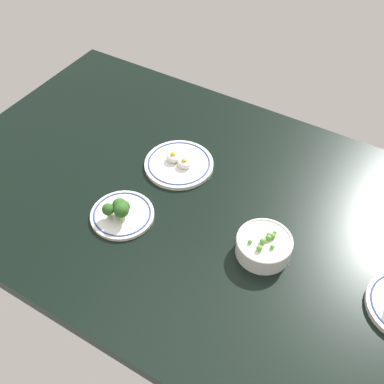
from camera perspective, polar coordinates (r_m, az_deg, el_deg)
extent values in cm
cube|color=black|center=(136.72, 0.00, -1.14)|extent=(153.73, 97.97, 4.00)
cylinder|color=white|center=(131.46, -8.48, -2.78)|extent=(17.73, 17.73, 1.02)
torus|color=#33478C|center=(131.08, -8.51, -2.64)|extent=(16.10, 16.10, 0.50)
cylinder|color=#9EBC72|center=(130.16, -8.25, -2.45)|extent=(1.27, 1.27, 1.83)
sphere|color=#2D6023|center=(128.45, -8.35, -1.79)|extent=(3.62, 3.62, 3.62)
cylinder|color=#9EBC72|center=(130.51, -8.69, -2.34)|extent=(1.44, 1.44, 1.82)
sphere|color=#2D6023|center=(128.68, -8.81, -1.63)|extent=(4.12, 4.12, 4.12)
cylinder|color=#9EBC72|center=(128.68, -8.48, -3.02)|extent=(1.45, 1.45, 2.49)
sphere|color=#2D6023|center=(126.57, -8.61, -2.20)|extent=(4.15, 4.15, 4.15)
cylinder|color=#9EBC72|center=(130.04, -10.04, -2.76)|extent=(1.19, 1.19, 2.04)
sphere|color=#2D6023|center=(128.32, -10.18, -2.09)|extent=(3.39, 3.39, 3.39)
cylinder|color=white|center=(143.92, -1.60, 3.39)|extent=(21.20, 21.20, 1.19)
torus|color=#33478C|center=(143.51, -1.60, 3.56)|extent=(19.16, 19.16, 0.50)
ellipsoid|color=white|center=(141.67, -0.93, 3.52)|extent=(4.20, 4.20, 2.31)
sphere|color=yellow|center=(140.95, -0.93, 3.82)|extent=(1.68, 1.68, 1.68)
ellipsoid|color=white|center=(143.68, -2.28, 4.26)|extent=(4.40, 4.40, 2.42)
sphere|color=yellow|center=(142.94, -2.29, 4.58)|extent=(1.76, 1.76, 1.76)
cylinder|color=white|center=(122.24, 8.71, -6.57)|extent=(14.30, 14.30, 5.06)
torus|color=white|center=(120.24, 8.85, -5.85)|extent=(14.53, 14.53, 0.80)
sphere|color=#599E38|center=(120.47, 9.80, -5.31)|extent=(1.51, 1.51, 1.51)
sphere|color=#599E38|center=(120.75, 9.32, -5.15)|extent=(1.23, 1.23, 1.23)
sphere|color=#599E38|center=(117.57, 8.20, -6.81)|extent=(1.58, 1.58, 1.58)
sphere|color=#599E38|center=(118.80, 7.09, -6.02)|extent=(1.12, 1.12, 1.12)
sphere|color=#599E38|center=(121.43, 10.04, -4.92)|extent=(1.13, 1.13, 1.13)
sphere|color=#599E38|center=(119.97, 9.32, -5.51)|extent=(1.53, 1.53, 1.53)
sphere|color=#599E38|center=(118.59, 9.76, -6.61)|extent=(1.18, 1.18, 1.18)
sphere|color=#599E38|center=(119.04, 8.61, -5.94)|extent=(1.57, 1.57, 1.57)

